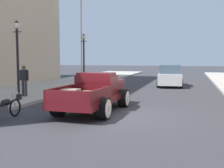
{
  "coord_description": "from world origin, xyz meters",
  "views": [
    {
      "loc": [
        2.61,
        -9.99,
        2.18
      ],
      "look_at": [
        -0.84,
        2.16,
        1.0
      ],
      "focal_mm": 44.58,
      "sensor_mm": 36.0,
      "label": 1
    }
  ],
  "objects_px": {
    "hotrod_truck_maroon": "(96,92)",
    "street_lamp_near": "(18,54)",
    "car_background_silver": "(170,76)",
    "flagpole": "(84,20)",
    "motorcycle_parked": "(2,108)",
    "pedestrian_sidewalk_left": "(24,79)",
    "street_lamp_far": "(84,55)"
  },
  "relations": [
    {
      "from": "hotrod_truck_maroon",
      "to": "motorcycle_parked",
      "type": "bearing_deg",
      "value": -132.1
    },
    {
      "from": "pedestrian_sidewalk_left",
      "to": "flagpole",
      "type": "bearing_deg",
      "value": 96.33
    },
    {
      "from": "flagpole",
      "to": "street_lamp_near",
      "type": "bearing_deg",
      "value": -82.38
    },
    {
      "from": "pedestrian_sidewalk_left",
      "to": "street_lamp_near",
      "type": "xyz_separation_m",
      "value": [
        0.43,
        -1.14,
        1.3
      ]
    },
    {
      "from": "street_lamp_near",
      "to": "street_lamp_far",
      "type": "xyz_separation_m",
      "value": [
        0.33,
        7.86,
        0.0
      ]
    },
    {
      "from": "motorcycle_parked",
      "to": "pedestrian_sidewalk_left",
      "type": "distance_m",
      "value": 5.33
    },
    {
      "from": "street_lamp_near",
      "to": "flagpole",
      "type": "xyz_separation_m",
      "value": [
        -1.76,
        13.12,
        3.39
      ]
    },
    {
      "from": "motorcycle_parked",
      "to": "flagpole",
      "type": "relative_size",
      "value": 0.23
    },
    {
      "from": "car_background_silver",
      "to": "street_lamp_far",
      "type": "distance_m",
      "value": 6.84
    },
    {
      "from": "street_lamp_near",
      "to": "flagpole",
      "type": "relative_size",
      "value": 0.42
    },
    {
      "from": "car_background_silver",
      "to": "pedestrian_sidewalk_left",
      "type": "height_order",
      "value": "pedestrian_sidewalk_left"
    },
    {
      "from": "car_background_silver",
      "to": "pedestrian_sidewalk_left",
      "type": "xyz_separation_m",
      "value": [
        -6.98,
        -9.05,
        0.32
      ]
    },
    {
      "from": "motorcycle_parked",
      "to": "flagpole",
      "type": "xyz_separation_m",
      "value": [
        -3.59,
        16.76,
        5.33
      ]
    },
    {
      "from": "hotrod_truck_maroon",
      "to": "street_lamp_near",
      "type": "xyz_separation_m",
      "value": [
        -4.32,
        0.89,
        1.63
      ]
    },
    {
      "from": "motorcycle_parked",
      "to": "street_lamp_far",
      "type": "relative_size",
      "value": 0.55
    },
    {
      "from": "car_background_silver",
      "to": "pedestrian_sidewalk_left",
      "type": "bearing_deg",
      "value": -127.66
    },
    {
      "from": "car_background_silver",
      "to": "street_lamp_near",
      "type": "xyz_separation_m",
      "value": [
        -6.56,
        -10.18,
        1.62
      ]
    },
    {
      "from": "pedestrian_sidewalk_left",
      "to": "street_lamp_far",
      "type": "xyz_separation_m",
      "value": [
        0.76,
        6.72,
        1.3
      ]
    },
    {
      "from": "car_background_silver",
      "to": "flagpole",
      "type": "height_order",
      "value": "flagpole"
    },
    {
      "from": "motorcycle_parked",
      "to": "pedestrian_sidewalk_left",
      "type": "bearing_deg",
      "value": 115.29
    },
    {
      "from": "motorcycle_parked",
      "to": "street_lamp_near",
      "type": "distance_m",
      "value": 4.52
    },
    {
      "from": "hotrod_truck_maroon",
      "to": "street_lamp_near",
      "type": "bearing_deg",
      "value": 168.42
    },
    {
      "from": "hotrod_truck_maroon",
      "to": "street_lamp_far",
      "type": "height_order",
      "value": "street_lamp_far"
    },
    {
      "from": "hotrod_truck_maroon",
      "to": "pedestrian_sidewalk_left",
      "type": "bearing_deg",
      "value": 156.94
    },
    {
      "from": "pedestrian_sidewalk_left",
      "to": "street_lamp_near",
      "type": "bearing_deg",
      "value": -69.45
    },
    {
      "from": "car_background_silver",
      "to": "flagpole",
      "type": "xyz_separation_m",
      "value": [
        -8.31,
        2.94,
        5.0
      ]
    },
    {
      "from": "flagpole",
      "to": "street_lamp_far",
      "type": "bearing_deg",
      "value": -68.37
    },
    {
      "from": "motorcycle_parked",
      "to": "car_background_silver",
      "type": "relative_size",
      "value": 0.48
    },
    {
      "from": "hotrod_truck_maroon",
      "to": "street_lamp_near",
      "type": "distance_m",
      "value": 4.71
    },
    {
      "from": "street_lamp_far",
      "to": "flagpole",
      "type": "height_order",
      "value": "flagpole"
    },
    {
      "from": "car_background_silver",
      "to": "street_lamp_near",
      "type": "bearing_deg",
      "value": -122.78
    },
    {
      "from": "car_background_silver",
      "to": "street_lamp_far",
      "type": "bearing_deg",
      "value": -159.53
    }
  ]
}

